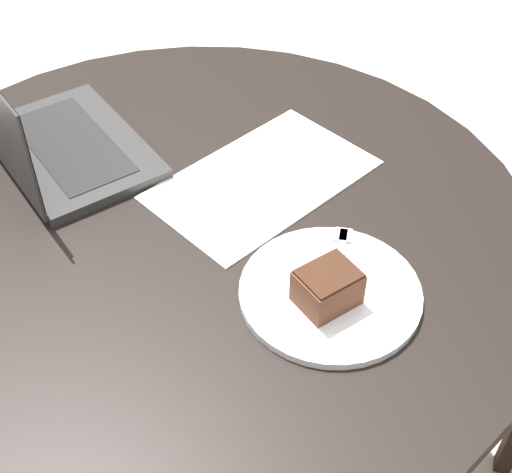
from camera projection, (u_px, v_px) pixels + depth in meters
ground_plane at (211, 463)px, 1.68m from camera, size 12.00×12.00×0.00m
dining_table at (196, 289)px, 1.25m from camera, size 1.12×1.12×0.78m
paper_document at (262, 180)px, 1.21m from camera, size 0.40×0.26×0.00m
plate at (330, 292)px, 1.02m from camera, size 0.26×0.26×0.01m
cake_slice at (327, 287)px, 0.98m from camera, size 0.09×0.07×0.06m
fork at (340, 259)px, 1.06m from camera, size 0.14×0.13×0.00m
laptop at (53, 141)px, 1.23m from camera, size 0.25×0.34×0.21m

